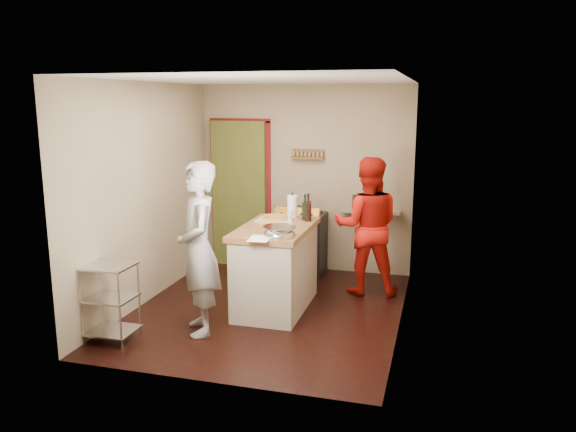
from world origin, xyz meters
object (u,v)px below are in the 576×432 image
object	(u,v)px
stove	(302,243)
person_red	(367,226)
person_stripe	(199,249)
wire_shelving	(110,299)
island	(276,266)

from	to	relation	value
stove	person_red	xyz separation A→B (m)	(0.95, -0.50, 0.41)
person_stripe	person_red	world-z (taller)	person_stripe
person_stripe	person_red	xyz separation A→B (m)	(1.50, 1.69, -0.04)
person_stripe	person_red	size ratio (longest dim) A/B	1.04
wire_shelving	person_red	xyz separation A→B (m)	(2.28, 2.13, 0.42)
wire_shelving	island	world-z (taller)	island
person_stripe	island	bearing A→B (deg)	116.05
wire_shelving	person_red	bearing A→B (deg)	43.02
stove	person_stripe	bearing A→B (deg)	-104.08
island	wire_shelving	bearing A→B (deg)	-136.04
wire_shelving	person_red	distance (m)	3.15
stove	island	bearing A→B (deg)	-89.14
island	person_red	distance (m)	1.29
stove	person_red	distance (m)	1.15
stove	wire_shelving	distance (m)	2.94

